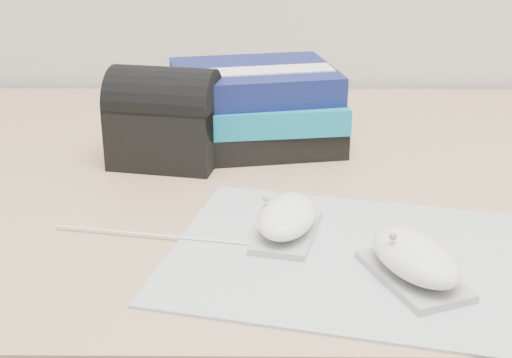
{
  "coord_description": "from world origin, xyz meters",
  "views": [
    {
      "loc": [
        -0.05,
        0.71,
        1.07
      ],
      "look_at": [
        -0.06,
        1.45,
        0.77
      ],
      "focal_mm": 50.0,
      "sensor_mm": 36.0,
      "label": 1
    }
  ],
  "objects_px": {
    "mouse_front": "(415,260)",
    "desk": "(295,298)",
    "mouse_rear": "(287,218)",
    "book_stack": "(256,107)",
    "pouch": "(165,118)"
  },
  "relations": [
    {
      "from": "desk",
      "to": "book_stack",
      "type": "distance_m",
      "value": 0.3
    },
    {
      "from": "book_stack",
      "to": "mouse_rear",
      "type": "bearing_deg",
      "value": -83.33
    },
    {
      "from": "book_stack",
      "to": "pouch",
      "type": "xyz_separation_m",
      "value": [
        -0.12,
        -0.08,
        0.01
      ]
    },
    {
      "from": "mouse_front",
      "to": "book_stack",
      "type": "height_order",
      "value": "book_stack"
    },
    {
      "from": "mouse_front",
      "to": "pouch",
      "type": "bearing_deg",
      "value": 131.1
    },
    {
      "from": "mouse_rear",
      "to": "mouse_front",
      "type": "bearing_deg",
      "value": -37.82
    },
    {
      "from": "pouch",
      "to": "desk",
      "type": "bearing_deg",
      "value": 12.11
    },
    {
      "from": "desk",
      "to": "mouse_front",
      "type": "relative_size",
      "value": 12.41
    },
    {
      "from": "pouch",
      "to": "mouse_front",
      "type": "bearing_deg",
      "value": -48.9
    },
    {
      "from": "book_stack",
      "to": "pouch",
      "type": "bearing_deg",
      "value": -146.91
    },
    {
      "from": "mouse_front",
      "to": "mouse_rear",
      "type": "bearing_deg",
      "value": 142.18
    },
    {
      "from": "desk",
      "to": "mouse_rear",
      "type": "bearing_deg",
      "value": -95.48
    },
    {
      "from": "mouse_rear",
      "to": "mouse_front",
      "type": "relative_size",
      "value": 0.92
    },
    {
      "from": "mouse_front",
      "to": "desk",
      "type": "bearing_deg",
      "value": 104.69
    },
    {
      "from": "desk",
      "to": "mouse_rear",
      "type": "height_order",
      "value": "mouse_rear"
    }
  ]
}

